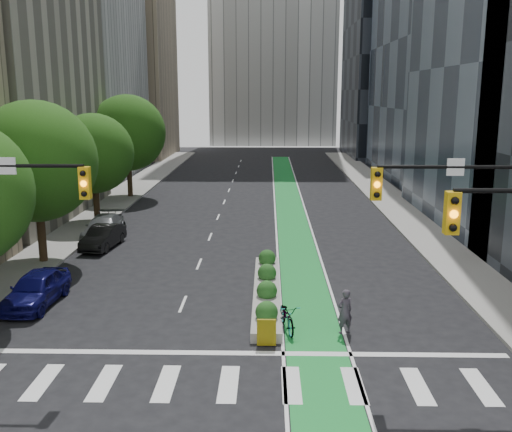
{
  "coord_description": "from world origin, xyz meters",
  "views": [
    {
      "loc": [
        1.23,
        -17.62,
        9.1
      ],
      "look_at": [
        0.63,
        10.56,
        3.0
      ],
      "focal_mm": 40.0,
      "sensor_mm": 36.0,
      "label": 1
    }
  ],
  "objects_px": {
    "parked_car_left_near": "(36,289)",
    "median_planter": "(267,289)",
    "parked_car_left_mid": "(103,237)",
    "cyclist": "(345,312)",
    "bicycle": "(287,316)",
    "parked_car_left_far": "(104,227)"
  },
  "relations": [
    {
      "from": "parked_car_left_mid",
      "to": "parked_car_left_far",
      "type": "xyz_separation_m",
      "value": [
        -0.6,
        2.28,
        0.04
      ]
    },
    {
      "from": "bicycle",
      "to": "parked_car_left_mid",
      "type": "distance_m",
      "value": 15.92
    },
    {
      "from": "parked_car_left_far",
      "to": "median_planter",
      "type": "bearing_deg",
      "value": -46.42
    },
    {
      "from": "bicycle",
      "to": "parked_car_left_far",
      "type": "xyz_separation_m",
      "value": [
        -11.23,
        14.13,
        0.16
      ]
    },
    {
      "from": "cyclist",
      "to": "parked_car_left_far",
      "type": "relative_size",
      "value": 0.36
    },
    {
      "from": "parked_car_left_near",
      "to": "parked_car_left_far",
      "type": "bearing_deg",
      "value": 94.06
    },
    {
      "from": "parked_car_left_near",
      "to": "parked_car_left_mid",
      "type": "xyz_separation_m",
      "value": [
        0.23,
        9.42,
        -0.07
      ]
    },
    {
      "from": "median_planter",
      "to": "parked_car_left_far",
      "type": "bearing_deg",
      "value": 135.03
    },
    {
      "from": "cyclist",
      "to": "parked_car_left_near",
      "type": "xyz_separation_m",
      "value": [
        -13.06,
        2.72,
        -0.14
      ]
    },
    {
      "from": "median_planter",
      "to": "parked_car_left_mid",
      "type": "relative_size",
      "value": 2.49
    },
    {
      "from": "median_planter",
      "to": "parked_car_left_far",
      "type": "distance_m",
      "value": 14.74
    },
    {
      "from": "cyclist",
      "to": "parked_car_left_far",
      "type": "xyz_separation_m",
      "value": [
        -13.43,
        14.43,
        -0.17
      ]
    },
    {
      "from": "cyclist",
      "to": "parked_car_left_mid",
      "type": "relative_size",
      "value": 0.43
    },
    {
      "from": "parked_car_left_near",
      "to": "median_planter",
      "type": "bearing_deg",
      "value": 9.57
    },
    {
      "from": "cyclist",
      "to": "parked_car_left_far",
      "type": "height_order",
      "value": "cyclist"
    },
    {
      "from": "median_planter",
      "to": "parked_car_left_far",
      "type": "height_order",
      "value": "parked_car_left_far"
    },
    {
      "from": "parked_car_left_near",
      "to": "cyclist",
      "type": "bearing_deg",
      "value": -9.5
    },
    {
      "from": "parked_car_left_near",
      "to": "parked_car_left_far",
      "type": "height_order",
      "value": "parked_car_left_near"
    },
    {
      "from": "median_planter",
      "to": "cyclist",
      "type": "xyz_separation_m",
      "value": [
        3.0,
        -4.01,
        0.52
      ]
    },
    {
      "from": "bicycle",
      "to": "parked_car_left_near",
      "type": "distance_m",
      "value": 11.13
    },
    {
      "from": "parked_car_left_mid",
      "to": "median_planter",
      "type": "bearing_deg",
      "value": -32.87
    },
    {
      "from": "median_planter",
      "to": "parked_car_left_near",
      "type": "distance_m",
      "value": 10.15
    }
  ]
}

